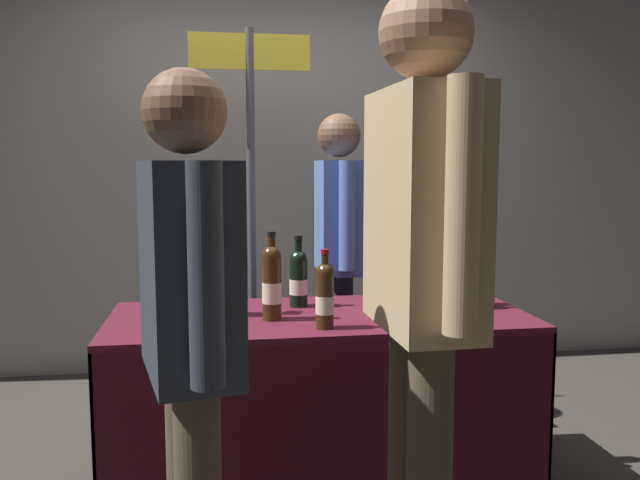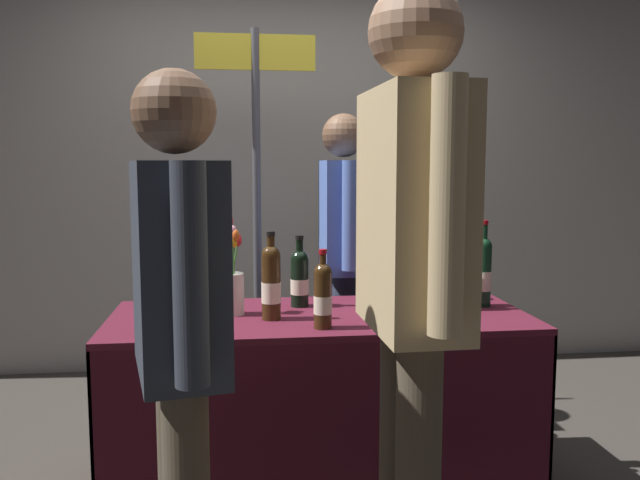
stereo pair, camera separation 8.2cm
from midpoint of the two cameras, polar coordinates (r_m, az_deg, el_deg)
back_partition at (r=4.32m, az=-2.30°, el=6.61°), size 6.21×0.12×2.65m
tasting_table at (r=2.72m, az=0.88°, el=-10.96°), size 1.67×0.70×0.72m
featured_wine_bottle at (r=2.41m, az=1.22°, el=-4.76°), size 0.07×0.07×0.29m
display_bottle_0 at (r=2.70m, az=-11.46°, el=-3.27°), size 0.07×0.07×0.34m
display_bottle_1 at (r=2.78m, az=-0.93°, el=-3.22°), size 0.08×0.08×0.30m
display_bottle_2 at (r=2.69m, az=8.85°, el=-3.19°), size 0.08×0.08×0.34m
display_bottle_3 at (r=2.55m, az=-3.33°, el=-3.60°), size 0.08×0.08×0.34m
display_bottle_4 at (r=2.88m, az=14.75°, el=-2.59°), size 0.07×0.07×0.37m
display_bottle_5 at (r=2.79m, az=12.90°, el=-2.97°), size 0.07×0.07×0.35m
display_bottle_6 at (r=2.82m, az=10.43°, el=-3.24°), size 0.07×0.07×0.29m
wine_glass_near_vendor at (r=3.01m, az=13.40°, el=-3.44°), size 0.07×0.07×0.12m
wine_glass_mid at (r=2.49m, az=-13.42°, el=-5.40°), size 0.07×0.07×0.13m
flower_vase at (r=2.65m, az=-6.67°, el=-3.60°), size 0.09×0.10×0.40m
brochure_stand at (r=2.59m, az=9.70°, el=-5.09°), size 0.02×0.16×0.16m
vendor_presenter at (r=3.33m, az=2.73°, el=0.02°), size 0.22×0.61×1.57m
taster_foreground_right at (r=1.75m, az=9.31°, el=-1.39°), size 0.24×0.60×1.78m
taster_foreground_left at (r=1.76m, az=-10.79°, el=-6.50°), size 0.29×0.57×1.56m
booth_signpost at (r=3.50m, az=-4.84°, el=6.06°), size 0.62×0.04×2.02m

